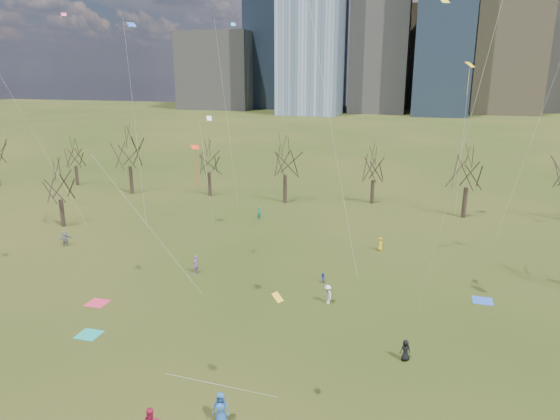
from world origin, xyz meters
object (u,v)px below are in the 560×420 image
(blanket_teal, at_px, (89,335))
(person_0, at_px, (221,409))
(blanket_crimson, at_px, (97,303))
(blanket_navy, at_px, (483,301))

(blanket_teal, bearing_deg, person_0, -25.96)
(blanket_crimson, bearing_deg, blanket_navy, 16.27)
(blanket_crimson, height_order, person_0, person_0)
(blanket_navy, bearing_deg, blanket_crimson, -163.73)
(blanket_navy, relative_size, blanket_crimson, 1.00)
(blanket_teal, bearing_deg, blanket_crimson, 118.61)
(blanket_teal, height_order, person_0, person_0)
(blanket_navy, distance_m, blanket_crimson, 31.49)
(blanket_crimson, bearing_deg, person_0, -35.26)
(blanket_navy, height_order, blanket_crimson, same)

